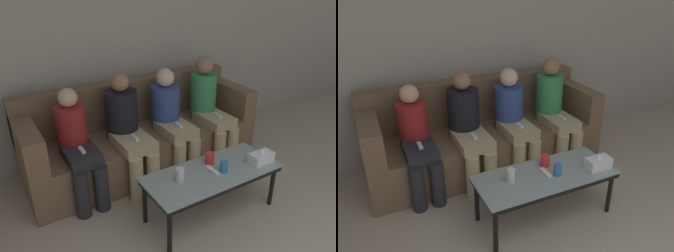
% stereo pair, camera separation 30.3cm
% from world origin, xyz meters
% --- Properties ---
extents(wall_back, '(12.00, 0.06, 2.60)m').
position_xyz_m(wall_back, '(0.00, 3.47, 1.30)').
color(wall_back, '#B7B2A3').
rests_on(wall_back, ground_plane).
extents(couch, '(2.50, 0.85, 0.93)m').
position_xyz_m(couch, '(0.00, 2.97, 0.34)').
color(couch, brown).
rests_on(couch, ground_plane).
extents(coffee_table, '(1.21, 0.50, 0.44)m').
position_xyz_m(coffee_table, '(0.13, 1.88, 0.40)').
color(coffee_table, '#8C9E99').
rests_on(coffee_table, ground_plane).
extents(cup_near_left, '(0.08, 0.08, 0.10)m').
position_xyz_m(cup_near_left, '(0.19, 2.00, 0.49)').
color(cup_near_left, red).
rests_on(cup_near_left, coffee_table).
extents(cup_near_right, '(0.07, 0.07, 0.12)m').
position_xyz_m(cup_near_right, '(-0.19, 1.91, 0.50)').
color(cup_near_right, silver).
rests_on(cup_near_right, coffee_table).
extents(cup_far_center, '(0.07, 0.07, 0.10)m').
position_xyz_m(cup_far_center, '(0.21, 1.82, 0.49)').
color(cup_far_center, '#3372BF').
rests_on(cup_far_center, coffee_table).
extents(tissue_box, '(0.22, 0.12, 0.13)m').
position_xyz_m(tissue_box, '(0.58, 1.76, 0.49)').
color(tissue_box, white).
rests_on(tissue_box, coffee_table).
extents(game_remote, '(0.04, 0.15, 0.02)m').
position_xyz_m(game_remote, '(0.13, 1.88, 0.45)').
color(game_remote, white).
rests_on(game_remote, coffee_table).
extents(seated_person_left_end, '(0.31, 0.63, 1.07)m').
position_xyz_m(seated_person_left_end, '(-0.76, 2.73, 0.56)').
color(seated_person_left_end, '#28282D').
rests_on(seated_person_left_end, ground_plane).
extents(seated_person_mid_left, '(0.32, 0.69, 1.12)m').
position_xyz_m(seated_person_mid_left, '(-0.25, 2.74, 0.60)').
color(seated_person_mid_left, tan).
rests_on(seated_person_mid_left, ground_plane).
extents(seated_person_mid_right, '(0.31, 0.64, 1.10)m').
position_xyz_m(seated_person_mid_right, '(0.25, 2.75, 0.59)').
color(seated_person_mid_right, tan).
rests_on(seated_person_mid_right, ground_plane).
extents(seated_person_right_end, '(0.31, 0.66, 1.16)m').
position_xyz_m(seated_person_right_end, '(0.76, 2.74, 0.61)').
color(seated_person_right_end, tan).
rests_on(seated_person_right_end, ground_plane).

